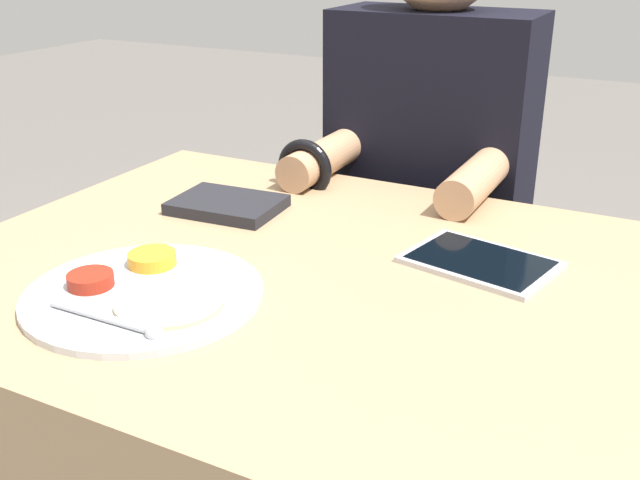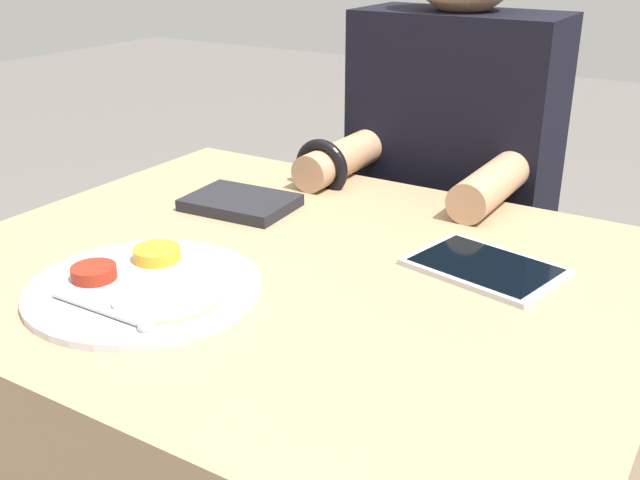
# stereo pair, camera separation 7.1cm
# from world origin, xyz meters

# --- Properties ---
(dining_table) EXTENTS (1.00, 0.82, 0.76)m
(dining_table) POSITION_xyz_m (0.00, 0.00, 0.38)
(dining_table) COLOR #9E7F5B
(dining_table) RESTS_ON ground_plane
(thali_tray) EXTENTS (0.31, 0.31, 0.03)m
(thali_tray) POSITION_xyz_m (-0.12, -0.18, 0.77)
(thali_tray) COLOR #B7BABF
(thali_tray) RESTS_ON dining_table
(red_notebook) EXTENTS (0.19, 0.14, 0.02)m
(red_notebook) POSITION_xyz_m (-0.20, 0.14, 0.77)
(red_notebook) COLOR silver
(red_notebook) RESTS_ON dining_table
(tablet_device) EXTENTS (0.23, 0.18, 0.01)m
(tablet_device) POSITION_xyz_m (0.24, 0.12, 0.76)
(tablet_device) COLOR #B7B7BC
(tablet_device) RESTS_ON dining_table
(person_diner) EXTENTS (0.41, 0.43, 1.25)m
(person_diner) POSITION_xyz_m (0.00, 0.59, 0.59)
(person_diner) COLOR black
(person_diner) RESTS_ON ground_plane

